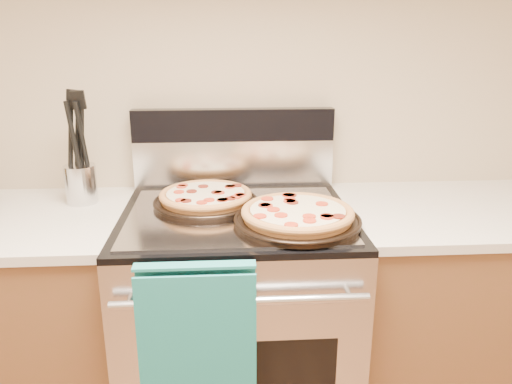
{
  "coord_description": "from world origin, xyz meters",
  "views": [
    {
      "loc": [
        -0.04,
        0.09,
        1.49
      ],
      "look_at": [
        0.06,
        1.55,
        1.02
      ],
      "focal_mm": 35.0,
      "sensor_mm": 36.0,
      "label": 1
    }
  ],
  "objects": [
    {
      "name": "wall_back",
      "position": [
        0.0,
        2.0,
        1.35
      ],
      "size": [
        4.0,
        0.0,
        4.0
      ],
      "primitive_type": "plane",
      "rotation": [
        1.57,
        0.0,
        0.0
      ],
      "color": "#C1AD8B",
      "rests_on": "ground"
    },
    {
      "name": "range_body",
      "position": [
        0.0,
        1.65,
        0.45
      ],
      "size": [
        0.76,
        0.68,
        0.9
      ],
      "primitive_type": "cube",
      "color": "#B7B7BC",
      "rests_on": "ground"
    },
    {
      "name": "cooktop",
      "position": [
        0.0,
        1.65,
        0.91
      ],
      "size": [
        0.76,
        0.68,
        0.02
      ],
      "primitive_type": "cube",
      "color": "black",
      "rests_on": "range_body"
    },
    {
      "name": "backsplash_lower",
      "position": [
        0.0,
        1.96,
        1.01
      ],
      "size": [
        0.76,
        0.06,
        0.18
      ],
      "primitive_type": "cube",
      "color": "silver",
      "rests_on": "cooktop"
    },
    {
      "name": "backsplash_upper",
      "position": [
        0.0,
        1.96,
        1.16
      ],
      "size": [
        0.76,
        0.06,
        0.12
      ],
      "primitive_type": "cube",
      "color": "black",
      "rests_on": "backsplash_lower"
    },
    {
      "name": "oven_handle",
      "position": [
        0.0,
        1.27,
        0.8
      ],
      "size": [
        0.7,
        0.03,
        0.03
      ],
      "primitive_type": "cylinder",
      "rotation": [
        0.0,
        1.57,
        0.0
      ],
      "color": "silver",
      "rests_on": "range_body"
    },
    {
      "name": "dish_towel",
      "position": [
        -0.12,
        1.27,
        0.7
      ],
      "size": [
        0.32,
        0.05,
        0.42
      ],
      "primitive_type": null,
      "color": "#19697D",
      "rests_on": "oven_handle"
    },
    {
      "name": "foil_sheet",
      "position": [
        0.0,
        1.62,
        0.92
      ],
      "size": [
        0.7,
        0.55,
        0.01
      ],
      "primitive_type": "cube",
      "color": "gray",
      "rests_on": "cooktop"
    },
    {
      "name": "cabinet_right",
      "position": [
        0.88,
        1.68,
        0.44
      ],
      "size": [
        1.0,
        0.62,
        0.88
      ],
      "primitive_type": "cube",
      "color": "brown",
      "rests_on": "ground"
    },
    {
      "name": "countertop_right",
      "position": [
        0.88,
        1.68,
        0.9
      ],
      "size": [
        1.02,
        0.64,
        0.03
      ],
      "primitive_type": "cube",
      "color": "beige",
      "rests_on": "cabinet_right"
    },
    {
      "name": "pepperoni_pizza_back",
      "position": [
        -0.1,
        1.72,
        0.95
      ],
      "size": [
        0.38,
        0.38,
        0.05
      ],
      "primitive_type": null,
      "rotation": [
        0.0,
        0.0,
        0.08
      ],
      "color": "#A76633",
      "rests_on": "foil_sheet"
    },
    {
      "name": "pepperoni_pizza_front",
      "position": [
        0.18,
        1.52,
        0.95
      ],
      "size": [
        0.5,
        0.5,
        0.05
      ],
      "primitive_type": null,
      "rotation": [
        0.0,
        0.0,
        0.37
      ],
      "color": "#A76633",
      "rests_on": "foil_sheet"
    },
    {
      "name": "utensil_crock",
      "position": [
        -0.55,
        1.82,
        0.98
      ],
      "size": [
        0.11,
        0.11,
        0.14
      ],
      "primitive_type": "cylinder",
      "rotation": [
        0.0,
        0.0,
        -0.04
      ],
      "color": "silver",
      "rests_on": "countertop_left"
    }
  ]
}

